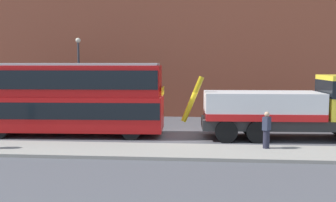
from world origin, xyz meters
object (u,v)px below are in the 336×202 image
double_decker_bus (64,96)px  street_lamp (79,71)px  recovery_tow_truck (296,107)px  pedestrian_bystander (267,130)px

double_decker_bus → street_lamp: street_lamp is taller
double_decker_bus → street_lamp: (-1.13, 6.23, 1.24)m
recovery_tow_truck → street_lamp: 15.21m
double_decker_bus → pedestrian_bystander: bearing=-17.9°
recovery_tow_truck → pedestrian_bystander: (-2.02, -3.03, -0.77)m
pedestrian_bystander → street_lamp: 15.16m
double_decker_bus → pedestrian_bystander: double_decker_bus is taller
pedestrian_bystander → street_lamp: street_lamp is taller
recovery_tow_truck → pedestrian_bystander: 3.73m
double_decker_bus → pedestrian_bystander: 11.12m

